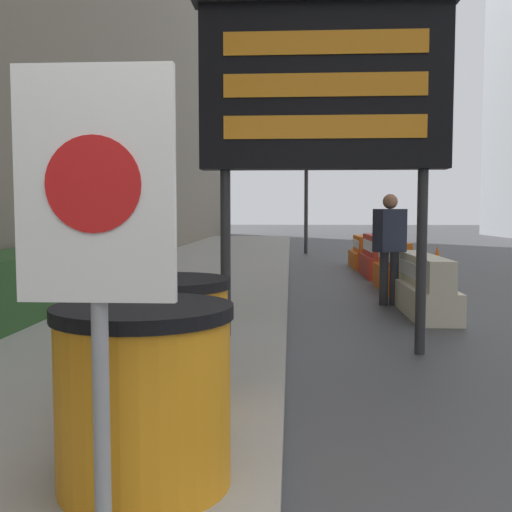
% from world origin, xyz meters
% --- Properties ---
extents(barrel_drum_foreground, '(0.80, 0.80, 0.81)m').
position_xyz_m(barrel_drum_foreground, '(-0.61, 0.87, 0.57)').
color(barrel_drum_foreground, orange).
rests_on(barrel_drum_foreground, sidewalk_left).
extents(barrel_drum_middle, '(0.80, 0.80, 0.81)m').
position_xyz_m(barrel_drum_middle, '(-0.73, 1.90, 0.57)').
color(barrel_drum_middle, orange).
rests_on(barrel_drum_middle, sidewalk_left).
extents(warning_sign, '(0.55, 0.08, 1.72)m').
position_xyz_m(warning_sign, '(-0.63, 0.31, 1.34)').
color(warning_sign, gray).
rests_on(warning_sign, sidewalk_left).
extents(message_board, '(2.48, 0.36, 3.42)m').
position_xyz_m(message_board, '(0.35, 4.09, 2.56)').
color(message_board, '#28282B').
rests_on(message_board, ground_plane).
extents(jersey_barrier_cream, '(0.55, 2.18, 0.79)m').
position_xyz_m(jersey_barrier_cream, '(1.84, 6.49, 0.35)').
color(jersey_barrier_cream, beige).
rests_on(jersey_barrier_cream, ground_plane).
extents(jersey_barrier_orange_far, '(0.50, 1.68, 0.86)m').
position_xyz_m(jersey_barrier_orange_far, '(1.84, 8.80, 0.38)').
color(jersey_barrier_orange_far, orange).
rests_on(jersey_barrier_orange_far, ground_plane).
extents(jersey_barrier_red_striped, '(0.51, 1.89, 0.88)m').
position_xyz_m(jersey_barrier_red_striped, '(1.84, 11.13, 0.39)').
color(jersey_barrier_red_striped, red).
rests_on(jersey_barrier_red_striped, ground_plane).
extents(jersey_barrier_orange_near, '(0.60, 1.61, 0.78)m').
position_xyz_m(jersey_barrier_orange_near, '(1.84, 13.17, 0.34)').
color(jersey_barrier_orange_near, orange).
rests_on(jersey_barrier_orange_near, ground_plane).
extents(traffic_cone_near, '(0.41, 0.41, 0.74)m').
position_xyz_m(traffic_cone_near, '(2.80, 9.72, 0.36)').
color(traffic_cone_near, black).
rests_on(traffic_cone_near, ground_plane).
extents(traffic_light_near_curb, '(0.28, 0.45, 3.62)m').
position_xyz_m(traffic_light_near_curb, '(0.54, 17.85, 2.64)').
color(traffic_light_near_curb, '#2D2D30').
rests_on(traffic_light_near_curb, ground_plane).
extents(pedestrian_worker, '(0.50, 0.42, 1.63)m').
position_xyz_m(pedestrian_worker, '(1.49, 7.15, 0.96)').
color(pedestrian_worker, '#333338').
rests_on(pedestrian_worker, ground_plane).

